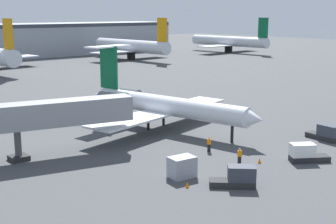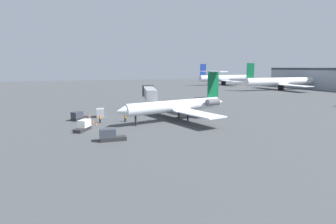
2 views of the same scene
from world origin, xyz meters
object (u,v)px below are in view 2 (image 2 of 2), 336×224
ground_crew_loader (100,119)px  traffic_cone_far (96,124)px  jet_bridge (149,93)px  baggage_tug_spare (84,126)px  regional_jet (180,105)px  traffic_cone_near (90,116)px  baggage_tug_lead (78,116)px  baggage_tug_trailing (110,136)px  parked_airliner_west_end (223,78)px  ground_crew_marshaller (125,118)px  traffic_cone_mid (93,121)px  parked_airliner_west_mid (281,82)px  cargo_container_uld (100,113)px

ground_crew_loader → traffic_cone_far: size_ratio=3.07×
jet_bridge → baggage_tug_spare: jet_bridge is taller
regional_jet → traffic_cone_near: size_ratio=49.00×
ground_crew_loader → baggage_tug_spare: baggage_tug_spare is taller
baggage_tug_lead → baggage_tug_trailing: same height
ground_crew_loader → parked_airliner_west_end: bearing=136.4°
parked_airliner_west_end → baggage_tug_spare: bearing=-43.1°
ground_crew_loader → baggage_tug_lead: bearing=-140.5°
traffic_cone_far → regional_jet: bearing=85.2°
ground_crew_marshaller → parked_airliner_west_end: size_ratio=0.05×
jet_bridge → ground_crew_loader: size_ratio=10.22×
ground_crew_marshaller → baggage_tug_spare: (5.09, -8.76, -0.02)m
ground_crew_marshaller → traffic_cone_near: size_ratio=3.07×
baggage_tug_trailing → traffic_cone_near: 23.04m
traffic_cone_far → parked_airliner_west_end: 136.17m
jet_bridge → traffic_cone_mid: (12.91, -16.33, -4.22)m
traffic_cone_far → parked_airliner_west_end: bearing=136.6°
regional_jet → traffic_cone_near: regional_jet is taller
ground_crew_loader → parked_airliner_west_mid: bearing=117.9°
ground_crew_marshaller → traffic_cone_near: (-9.00, -6.26, -0.58)m
baggage_tug_trailing → ground_crew_marshaller: bearing=158.2°
regional_jet → ground_crew_marshaller: size_ratio=15.95×
jet_bridge → ground_crew_marshaller: jet_bridge is taller
ground_crew_marshaller → traffic_cone_far: (1.10, -6.08, -0.58)m
jet_bridge → traffic_cone_mid: jet_bridge is taller
baggage_tug_lead → traffic_cone_mid: baggage_tug_lead is taller
baggage_tug_trailing → parked_airliner_west_end: parked_airliner_west_end is taller
baggage_tug_lead → baggage_tug_trailing: 19.84m
parked_airliner_west_mid → regional_jet: bearing=-55.8°
baggage_tug_spare → baggage_tug_lead: bearing=-178.9°
ground_crew_loader → baggage_tug_spare: size_ratio=0.41×
parked_airliner_west_end → ground_crew_marshaller: bearing=-41.8°
jet_bridge → traffic_cone_far: 22.83m
regional_jet → parked_airliner_west_mid: 96.43m
baggage_tug_lead → baggage_tug_spare: bearing=1.1°
cargo_container_uld → regional_jet: bearing=56.4°
ground_crew_marshaller → parked_airliner_west_end: parked_airliner_west_end is taller
baggage_tug_spare → traffic_cone_far: bearing=146.1°
baggage_tug_spare → parked_airliner_west_end: (-102.90, 96.17, 3.44)m
baggage_tug_spare → traffic_cone_near: baggage_tug_spare is taller
baggage_tug_trailing → traffic_cone_mid: baggage_tug_trailing is taller
traffic_cone_mid → parked_airliner_west_end: parked_airliner_west_end is taller
regional_jet → ground_crew_loader: 16.86m
traffic_cone_mid → traffic_cone_far: bearing=5.1°
traffic_cone_near → traffic_cone_mid: 7.37m
traffic_cone_far → parked_airliner_west_end: parked_airliner_west_end is taller
jet_bridge → traffic_cone_near: jet_bridge is taller
ground_crew_loader → parked_airliner_west_mid: size_ratio=0.04×
baggage_tug_spare → cargo_container_uld: size_ratio=1.61×
traffic_cone_mid → traffic_cone_far: 2.74m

